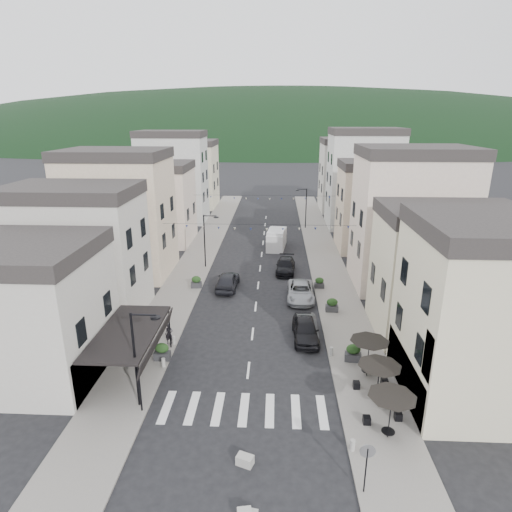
{
  "coord_description": "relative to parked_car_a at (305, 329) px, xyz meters",
  "views": [
    {
      "loc": [
        1.7,
        -18.6,
        16.13
      ],
      "look_at": [
        -0.15,
        19.74,
        3.5
      ],
      "focal_mm": 30.0,
      "sensor_mm": 36.0,
      "label": 1
    }
  ],
  "objects": [
    {
      "name": "ground",
      "position": [
        -4.04,
        -10.42,
        -0.79
      ],
      "size": [
        700.0,
        700.0,
        0.0
      ],
      "primitive_type": "plane",
      "color": "black",
      "rests_on": "ground"
    },
    {
      "name": "sidewalk_left",
      "position": [
        -11.54,
        21.58,
        -0.73
      ],
      "size": [
        4.0,
        76.0,
        0.12
      ],
      "primitive_type": "cube",
      "color": "slate",
      "rests_on": "ground"
    },
    {
      "name": "sidewalk_right",
      "position": [
        3.46,
        21.58,
        -0.73
      ],
      "size": [
        4.0,
        76.0,
        0.12
      ],
      "primitive_type": "cube",
      "color": "slate",
      "rests_on": "ground"
    },
    {
      "name": "hill_backdrop",
      "position": [
        -4.04,
        289.58,
        -0.79
      ],
      "size": [
        640.0,
        360.0,
        70.0
      ],
      "primitive_type": "ellipsoid",
      "color": "black",
      "rests_on": "ground"
    },
    {
      "name": "boutique_building",
      "position": [
        -19.54,
        -5.42,
        3.21
      ],
      "size": [
        12.0,
        8.0,
        8.0
      ],
      "primitive_type": "cube",
      "color": "#B3ADA4",
      "rests_on": "ground"
    },
    {
      "name": "bistro_building",
      "position": [
        10.46,
        -6.42,
        4.21
      ],
      "size": [
        10.0,
        8.0,
        10.0
      ],
      "primitive_type": "cube",
      "color": "beige",
      "rests_on": "ground"
    },
    {
      "name": "boutique_awning",
      "position": [
        -11.28,
        -5.42,
        2.32
      ],
      "size": [
        3.77,
        7.5,
        3.28
      ],
      "color": "black",
      "rests_on": "ground"
    },
    {
      "name": "buildings_row_left",
      "position": [
        -18.54,
        27.34,
        5.33
      ],
      "size": [
        10.2,
        54.16,
        14.0
      ],
      "color": "#B3ADA4",
      "rests_on": "ground"
    },
    {
      "name": "buildings_row_right",
      "position": [
        10.46,
        26.18,
        5.53
      ],
      "size": [
        10.2,
        54.16,
        14.5
      ],
      "color": "beige",
      "rests_on": "ground"
    },
    {
      "name": "cafe_terrace",
      "position": [
        3.66,
        -7.62,
        1.57
      ],
      "size": [
        2.5,
        8.1,
        2.53
      ],
      "color": "black",
      "rests_on": "ground"
    },
    {
      "name": "streetlamp_left_near",
      "position": [
        -9.86,
        -8.42,
        2.91
      ],
      "size": [
        1.7,
        0.56,
        6.0
      ],
      "color": "black",
      "rests_on": "ground"
    },
    {
      "name": "streetlamp_left_far",
      "position": [
        -9.86,
        15.58,
        2.91
      ],
      "size": [
        1.7,
        0.56,
        6.0
      ],
      "color": "black",
      "rests_on": "ground"
    },
    {
      "name": "streetlamp_right_far",
      "position": [
        1.78,
        33.58,
        2.91
      ],
      "size": [
        1.7,
        0.56,
        6.0
      ],
      "color": "black",
      "rests_on": "ground"
    },
    {
      "name": "traffic_sign",
      "position": [
        1.76,
        -13.92,
        1.14
      ],
      "size": [
        0.7,
        0.07,
        2.7
      ],
      "color": "black",
      "rests_on": "ground"
    },
    {
      "name": "bollards",
      "position": [
        -4.04,
        -4.92,
        -0.37
      ],
      "size": [
        11.66,
        10.26,
        0.6
      ],
      "color": "gray",
      "rests_on": "ground"
    },
    {
      "name": "bunting_near",
      "position": [
        -4.04,
        11.58,
        4.86
      ],
      "size": [
        19.0,
        0.28,
        0.62
      ],
      "color": "black",
      "rests_on": "ground"
    },
    {
      "name": "bunting_far",
      "position": [
        -4.04,
        27.58,
        4.86
      ],
      "size": [
        19.0,
        0.28,
        0.62
      ],
      "color": "black",
      "rests_on": "ground"
    },
    {
      "name": "parked_car_a",
      "position": [
        0.0,
        0.0,
        0.0
      ],
      "size": [
        2.0,
        4.7,
        1.58
      ],
      "primitive_type": "imported",
      "rotation": [
        0.0,
        0.0,
        0.03
      ],
      "color": "black",
      "rests_on": "ground"
    },
    {
      "name": "parked_car_b",
      "position": [
        0.15,
        0.6,
        -0.12
      ],
      "size": [
        1.59,
        4.15,
        1.35
      ],
      "primitive_type": "imported",
      "rotation": [
        0.0,
        0.0,
        0.04
      ],
      "color": "#303033",
      "rests_on": "ground"
    },
    {
      "name": "parked_car_c",
      "position": [
        0.01,
        7.47,
        -0.06
      ],
      "size": [
        2.6,
        5.35,
        1.47
      ],
      "primitive_type": "imported",
      "rotation": [
        0.0,
        0.0,
        -0.03
      ],
      "color": "#9B9DA4",
      "rests_on": "ground"
    },
    {
      "name": "parked_car_d",
      "position": [
        -1.24,
        14.57,
        -0.09
      ],
      "size": [
        2.27,
        4.95,
        1.4
      ],
      "primitive_type": "imported",
      "rotation": [
        0.0,
        0.0,
        -0.07
      ],
      "color": "black",
      "rests_on": "ground"
    },
    {
      "name": "parked_car_e",
      "position": [
        -6.98,
        9.6,
        0.04
      ],
      "size": [
        2.15,
        4.95,
        1.66
      ],
      "primitive_type": "imported",
      "rotation": [
        0.0,
        0.0,
        3.1
      ],
      "color": "black",
      "rests_on": "ground"
    },
    {
      "name": "delivery_van",
      "position": [
        -2.25,
        23.42,
        0.44
      ],
      "size": [
        2.63,
        5.42,
        2.5
      ],
      "rotation": [
        0.0,
        0.0,
        -0.11
      ],
      "color": "silver",
      "rests_on": "ground"
    },
    {
      "name": "pedestrian_a",
      "position": [
        -10.06,
        -1.39,
        0.11
      ],
      "size": [
        0.58,
        0.38,
        1.57
      ],
      "primitive_type": "imported",
      "rotation": [
        0.0,
        0.0,
        -0.01
      ],
      "color": "black",
      "rests_on": "sidewalk_left"
    },
    {
      "name": "pedestrian_b",
      "position": [
        -12.23,
        1.52,
        0.13
      ],
      "size": [
        0.87,
        0.73,
        1.6
      ],
      "primitive_type": "imported",
      "rotation": [
        0.0,
        0.0,
        -0.16
      ],
      "color": "black",
      "rests_on": "sidewalk_left"
    },
    {
      "name": "concrete_block_a",
      "position": [
        -3.67,
        -12.49,
        -0.54
      ],
      "size": [
        0.93,
        0.75,
        0.5
      ],
      "primitive_type": "cube",
      "rotation": [
        0.0,
        0.0,
        -0.37
      ],
      "color": "#999790",
      "rests_on": "ground"
    },
    {
      "name": "planter_la",
      "position": [
        -10.04,
        -3.55,
        -0.07
      ],
      "size": [
        1.1,
        0.62,
        1.23
      ],
      "rotation": [
        0.0,
        0.0,
        -0.0
      ],
      "color": "#29292C",
      "rests_on": "sidewalk_left"
    },
    {
      "name": "planter_lb",
      "position": [
        -10.04,
        9.48,
        -0.1
      ],
      "size": [
        1.1,
        0.69,
        1.17
      ],
      "rotation": [
        0.0,
        0.0,
        0.11
      ],
      "color": "#2D2D2F",
      "rests_on": "sidewalk_left"
    },
    {
      "name": "planter_ra",
      "position": [
        3.06,
        -3.07,
        -0.07
      ],
      "size": [
        1.18,
        0.75,
        1.24
      ],
      "rotation": [
        0.0,
        0.0,
        -0.13
      ],
      "color": "#323134",
      "rests_on": "sidewalk_right"
    },
    {
      "name": "planter_rb",
      "position": [
        2.56,
        4.7,
        -0.09
      ],
      "size": [
        1.09,
        0.63,
        1.2
      ],
      "rotation": [
        0.0,
        0.0,
        -0.04
      ],
      "color": "#313133",
      "rests_on": "sidewalk_right"
    },
    {
      "name": "planter_rc",
      "position": [
        1.96,
        9.96,
        -0.16
      ],
      "size": [
        0.95,
        0.53,
        1.06
      ],
      "rotation": [
        0.0,
        0.0,
        0.01
      ],
      "color": "#2C2C2E",
      "rests_on": "sidewalk_right"
    }
  ]
}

